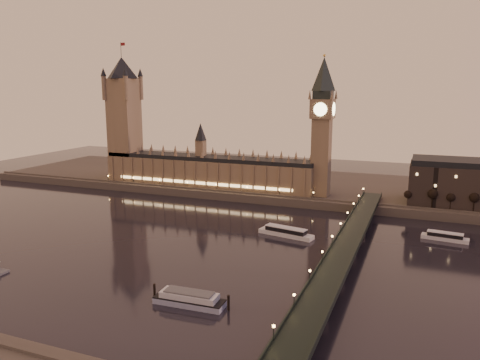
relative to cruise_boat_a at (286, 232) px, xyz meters
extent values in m
plane|color=black|center=(-52.77, -33.32, -2.37)|extent=(700.00, 700.00, 0.00)
cube|color=#423D35|center=(-22.77, 131.68, 0.63)|extent=(560.00, 130.00, 6.00)
cube|color=brown|center=(-92.77, 87.68, 14.63)|extent=(180.00, 26.00, 22.00)
cube|color=black|center=(-92.77, 87.68, 27.23)|extent=(180.00, 22.00, 3.20)
cube|color=#FFCC7F|center=(-92.77, 74.18, 8.63)|extent=(153.00, 0.25, 2.20)
cube|color=brown|center=(-172.77, 87.68, 47.63)|extent=(22.00, 22.00, 88.00)
cone|color=black|center=(-172.77, 87.68, 100.63)|extent=(31.68, 31.68, 18.00)
cylinder|color=black|center=(-172.77, 87.68, 115.63)|extent=(0.44, 0.44, 12.00)
cube|color=maroon|center=(-170.57, 87.68, 120.13)|extent=(4.00, 0.15, 2.50)
cube|color=brown|center=(1.23, 87.68, 32.63)|extent=(13.00, 13.00, 58.00)
cube|color=brown|center=(1.23, 87.68, 68.63)|extent=(16.00, 16.00, 14.00)
cylinder|color=#FFEAA5|center=(1.23, 79.50, 68.63)|extent=(9.60, 0.35, 9.60)
cylinder|color=#FFEAA5|center=(-6.95, 87.68, 68.63)|extent=(0.35, 9.60, 9.60)
cube|color=black|center=(1.23, 87.68, 78.63)|extent=(13.00, 13.00, 6.00)
cone|color=black|center=(1.23, 87.68, 93.63)|extent=(17.68, 17.68, 24.00)
sphere|color=gold|center=(1.23, 87.68, 106.63)|extent=(2.00, 2.00, 2.00)
cube|color=black|center=(39.23, -33.32, 5.63)|extent=(13.00, 260.00, 2.00)
cube|color=black|center=(32.93, -33.32, 7.13)|extent=(0.60, 260.00, 1.00)
cube|color=black|center=(45.53, -33.32, 7.13)|extent=(0.60, 260.00, 1.00)
cylinder|color=black|center=(64.78, 75.68, 8.19)|extent=(0.70, 0.70, 9.11)
sphere|color=black|center=(64.78, 75.68, 12.95)|extent=(6.08, 6.08, 6.08)
cylinder|color=black|center=(78.28, 75.68, 8.19)|extent=(0.70, 0.70, 9.11)
sphere|color=black|center=(78.28, 75.68, 12.95)|extent=(6.08, 6.08, 6.08)
cylinder|color=black|center=(91.78, 75.68, 8.19)|extent=(0.70, 0.70, 9.11)
sphere|color=black|center=(91.78, 75.68, 12.95)|extent=(6.08, 6.08, 6.08)
cylinder|color=black|center=(105.28, 75.68, 8.19)|extent=(0.70, 0.70, 9.11)
sphere|color=black|center=(105.28, 75.68, 12.95)|extent=(6.08, 6.08, 6.08)
cube|color=silver|center=(0.00, 0.00, -1.14)|extent=(34.37, 13.79, 2.46)
cube|color=black|center=(0.00, 0.00, 1.33)|extent=(25.55, 10.77, 2.46)
cube|color=silver|center=(0.00, 0.00, 2.78)|extent=(26.27, 11.19, 0.45)
cube|color=silver|center=(87.19, 26.10, -1.29)|extent=(25.97, 9.25, 2.15)
cube|color=black|center=(87.19, 26.10, 0.86)|extent=(19.28, 7.35, 2.15)
cube|color=silver|center=(87.19, 26.10, 2.13)|extent=(19.81, 7.66, 0.39)
cube|color=#9CA7C7|center=(-11.13, -101.00, -1.18)|extent=(29.54, 9.38, 2.38)
cube|color=black|center=(-11.13, -101.00, 0.24)|extent=(29.54, 9.38, 0.46)
cube|color=silver|center=(-11.13, -101.00, 1.65)|extent=(24.02, 8.25, 2.38)
cube|color=#595B5E|center=(-11.13, -101.00, 3.16)|extent=(20.34, 7.19, 0.64)
cylinder|color=black|center=(-27.56, -100.66, 0.74)|extent=(1.00, 1.00, 6.21)
cylinder|color=black|center=(5.30, -99.34, 0.74)|extent=(1.00, 1.00, 6.21)
camera|label=1|loc=(72.42, -256.31, 83.33)|focal=35.00mm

